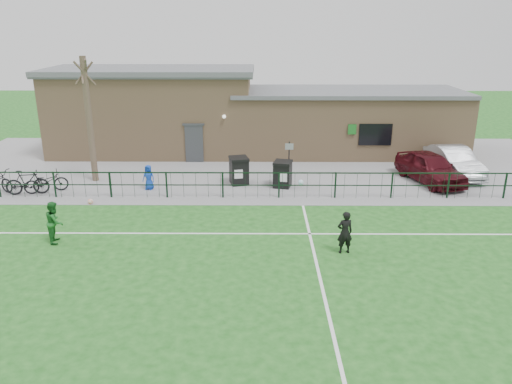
{
  "coord_description": "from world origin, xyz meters",
  "views": [
    {
      "loc": [
        0.14,
        -13.04,
        7.45
      ],
      "look_at": [
        0.0,
        5.0,
        1.3
      ],
      "focal_mm": 35.0,
      "sensor_mm": 36.0,
      "label": 1
    }
  ],
  "objects_px": {
    "wheelie_bin_right": "(283,175)",
    "sign_post": "(289,162)",
    "spectator_child": "(149,177)",
    "bicycle_c": "(46,182)",
    "car_maroon": "(430,167)",
    "bare_tree": "(89,121)",
    "bicycle_b": "(27,182)",
    "ball_ground": "(90,202)",
    "car_silver": "(454,161)",
    "wheelie_bin_left": "(239,171)",
    "outfield_player": "(55,222)"
  },
  "relations": [
    {
      "from": "bare_tree",
      "to": "wheelie_bin_right",
      "type": "bearing_deg",
      "value": -5.59
    },
    {
      "from": "wheelie_bin_left",
      "to": "sign_post",
      "type": "xyz_separation_m",
      "value": [
        2.42,
        0.38,
        0.39
      ]
    },
    {
      "from": "outfield_player",
      "to": "bare_tree",
      "type": "bearing_deg",
      "value": -4.92
    },
    {
      "from": "wheelie_bin_left",
      "to": "wheelie_bin_right",
      "type": "height_order",
      "value": "wheelie_bin_left"
    },
    {
      "from": "wheelie_bin_left",
      "to": "outfield_player",
      "type": "xyz_separation_m",
      "value": [
        -6.26,
        -6.78,
        0.12
      ]
    },
    {
      "from": "bare_tree",
      "to": "sign_post",
      "type": "xyz_separation_m",
      "value": [
        9.56,
        -0.08,
        -1.98
      ]
    },
    {
      "from": "bicycle_c",
      "to": "ball_ground",
      "type": "bearing_deg",
      "value": -146.51
    },
    {
      "from": "bicycle_b",
      "to": "spectator_child",
      "type": "height_order",
      "value": "spectator_child"
    },
    {
      "from": "car_maroon",
      "to": "spectator_child",
      "type": "xyz_separation_m",
      "value": [
        -13.5,
        -1.25,
        -0.15
      ]
    },
    {
      "from": "bare_tree",
      "to": "wheelie_bin_left",
      "type": "height_order",
      "value": "bare_tree"
    },
    {
      "from": "bare_tree",
      "to": "wheelie_bin_right",
      "type": "height_order",
      "value": "bare_tree"
    },
    {
      "from": "bare_tree",
      "to": "bicycle_b",
      "type": "bearing_deg",
      "value": -138.0
    },
    {
      "from": "wheelie_bin_right",
      "to": "ball_ground",
      "type": "distance_m",
      "value": 8.76
    },
    {
      "from": "car_silver",
      "to": "bicycle_b",
      "type": "xyz_separation_m",
      "value": [
        -20.4,
        -3.2,
        -0.15
      ]
    },
    {
      "from": "car_silver",
      "to": "bicycle_c",
      "type": "xyz_separation_m",
      "value": [
        -19.69,
        -2.87,
        -0.22
      ]
    },
    {
      "from": "spectator_child",
      "to": "outfield_player",
      "type": "bearing_deg",
      "value": -96.1
    },
    {
      "from": "wheelie_bin_left",
      "to": "car_silver",
      "type": "relative_size",
      "value": 0.28
    },
    {
      "from": "wheelie_bin_right",
      "to": "ball_ground",
      "type": "height_order",
      "value": "wheelie_bin_right"
    },
    {
      "from": "spectator_child",
      "to": "bicycle_c",
      "type": "bearing_deg",
      "value": -161.09
    },
    {
      "from": "spectator_child",
      "to": "outfield_player",
      "type": "relative_size",
      "value": 0.78
    },
    {
      "from": "wheelie_bin_right",
      "to": "spectator_child",
      "type": "height_order",
      "value": "spectator_child"
    },
    {
      "from": "car_maroon",
      "to": "car_silver",
      "type": "relative_size",
      "value": 0.99
    },
    {
      "from": "bare_tree",
      "to": "wheelie_bin_left",
      "type": "distance_m",
      "value": 7.53
    },
    {
      "from": "wheelie_bin_left",
      "to": "car_silver",
      "type": "distance_m",
      "value": 10.99
    },
    {
      "from": "car_silver",
      "to": "bicycle_b",
      "type": "bearing_deg",
      "value": -176.8
    },
    {
      "from": "wheelie_bin_right",
      "to": "sign_post",
      "type": "distance_m",
      "value": 0.98
    },
    {
      "from": "car_silver",
      "to": "spectator_child",
      "type": "relative_size",
      "value": 3.71
    },
    {
      "from": "wheelie_bin_left",
      "to": "ball_ground",
      "type": "xyz_separation_m",
      "value": [
        -6.3,
        -2.92,
        -0.51
      ]
    },
    {
      "from": "bare_tree",
      "to": "car_maroon",
      "type": "distance_m",
      "value": 16.61
    },
    {
      "from": "spectator_child",
      "to": "wheelie_bin_left",
      "type": "bearing_deg",
      "value": 25.7
    },
    {
      "from": "car_maroon",
      "to": "ball_ground",
      "type": "distance_m",
      "value": 15.97
    },
    {
      "from": "bicycle_c",
      "to": "outfield_player",
      "type": "xyz_separation_m",
      "value": [
        2.55,
        -5.42,
        0.23
      ]
    },
    {
      "from": "sign_post",
      "to": "car_silver",
      "type": "relative_size",
      "value": 0.46
    },
    {
      "from": "wheelie_bin_left",
      "to": "ball_ground",
      "type": "bearing_deg",
      "value": -168.36
    },
    {
      "from": "bicycle_b",
      "to": "bicycle_c",
      "type": "height_order",
      "value": "bicycle_b"
    },
    {
      "from": "wheelie_bin_right",
      "to": "car_maroon",
      "type": "relative_size",
      "value": 0.27
    },
    {
      "from": "wheelie_bin_left",
      "to": "ball_ground",
      "type": "distance_m",
      "value": 6.97
    },
    {
      "from": "sign_post",
      "to": "car_maroon",
      "type": "distance_m",
      "value": 6.9
    },
    {
      "from": "wheelie_bin_right",
      "to": "sign_post",
      "type": "relative_size",
      "value": 0.58
    },
    {
      "from": "bare_tree",
      "to": "car_maroon",
      "type": "xyz_separation_m",
      "value": [
        16.45,
        -0.12,
        -2.25
      ]
    },
    {
      "from": "wheelie_bin_right",
      "to": "sign_post",
      "type": "height_order",
      "value": "sign_post"
    },
    {
      "from": "bicycle_c",
      "to": "wheelie_bin_right",
      "type": "bearing_deg",
      "value": -109.85
    },
    {
      "from": "wheelie_bin_right",
      "to": "spectator_child",
      "type": "distance_m",
      "value": 6.29
    },
    {
      "from": "car_silver",
      "to": "sign_post",
      "type": "bearing_deg",
      "value": -178.07
    },
    {
      "from": "wheelie_bin_right",
      "to": "spectator_child",
      "type": "relative_size",
      "value": 0.99
    },
    {
      "from": "car_silver",
      "to": "bicycle_b",
      "type": "distance_m",
      "value": 20.65
    },
    {
      "from": "sign_post",
      "to": "bicycle_b",
      "type": "bearing_deg",
      "value": -170.19
    },
    {
      "from": "bare_tree",
      "to": "car_maroon",
      "type": "relative_size",
      "value": 1.39
    },
    {
      "from": "sign_post",
      "to": "car_maroon",
      "type": "xyz_separation_m",
      "value": [
        6.89,
        -0.04,
        -0.27
      ]
    },
    {
      "from": "car_silver",
      "to": "outfield_player",
      "type": "xyz_separation_m",
      "value": [
        -17.14,
        -8.3,
        0.02
      ]
    }
  ]
}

